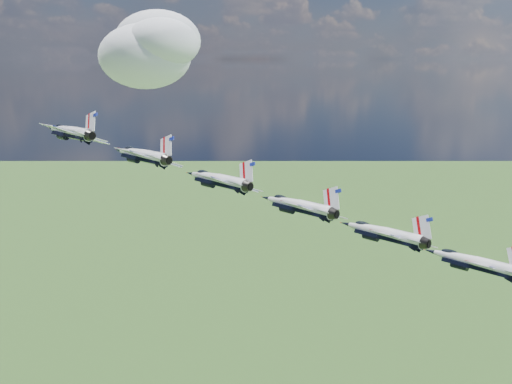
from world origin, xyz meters
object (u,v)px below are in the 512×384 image
jet_1 (141,155)px  jet_3 (297,205)px  jet_2 (216,179)px  jet_0 (69,132)px  jet_5 (472,262)px  jet_4 (382,233)px

jet_1 → jet_3: 25.04m
jet_2 → jet_3: (8.88, -8.25, -3.13)m
jet_2 → jet_0: bearing=120.1°
jet_3 → jet_5: jet_3 is taller
jet_1 → jet_4: size_ratio=1.00×
jet_3 → jet_5: (17.76, -16.50, -6.27)m
jet_5 → jet_1: bearing=120.1°
jet_0 → jet_1: (8.88, -8.25, -3.13)m
jet_0 → jet_1: size_ratio=1.00×
jet_1 → jet_2: 12.52m
jet_2 → jet_3: 12.52m
jet_1 → jet_5: size_ratio=1.00×
jet_2 → jet_4: 25.04m
jet_1 → jet_3: size_ratio=1.00×
jet_0 → jet_4: jet_0 is taller
jet_4 → jet_5: jet_4 is taller
jet_2 → jet_3: bearing=-59.9°
jet_0 → jet_2: size_ratio=1.00×
jet_4 → jet_0: bearing=120.1°
jet_0 → jet_5: jet_0 is taller
jet_0 → jet_4: 50.08m
jet_3 → jet_1: bearing=120.1°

